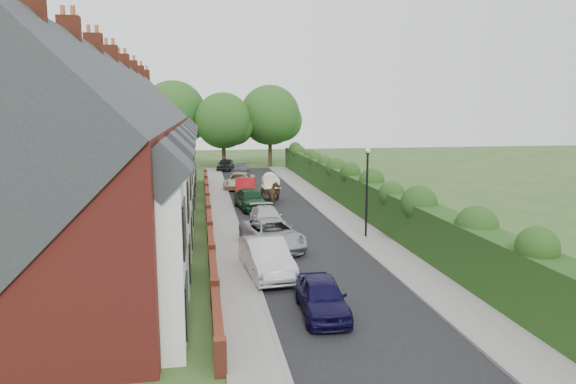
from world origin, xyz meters
The scene contains 24 objects.
ground centered at (0.00, 0.00, 0.00)m, with size 140.00×140.00×0.00m, color #2D4C1E.
road centered at (-0.50, 11.00, 0.01)m, with size 6.00×58.00×0.02m, color black.
pavement_hedge_side centered at (3.60, 11.00, 0.06)m, with size 2.20×58.00×0.12m, color gray.
pavement_house_side centered at (-4.35, 11.00, 0.06)m, with size 1.70×58.00×0.12m, color gray.
kerb_hedge_side centered at (2.55, 11.00, 0.07)m, with size 0.18×58.00×0.13m, color gray.
kerb_house_side centered at (-3.55, 11.00, 0.07)m, with size 0.18×58.00×0.13m, color gray.
hedge centered at (5.40, 11.00, 1.60)m, with size 2.10×58.00×2.85m.
terrace_row centered at (-10.87, 9.98, 4.47)m, with size 9.05×40.50×11.50m.
garden_wall_row centered at (-5.35, 10.00, 0.46)m, with size 0.35×40.35×1.10m.
lamppost centered at (3.40, 4.00, 3.30)m, with size 0.32×0.32×5.16m.
tree_far_left centered at (-2.65, 40.08, 5.71)m, with size 7.14×6.80×9.29m.
tree_far_right centered at (3.39, 42.08, 6.31)m, with size 7.98×7.60×10.31m.
tree_far_back centered at (-8.59, 43.08, 6.62)m, with size 8.40×8.00×10.82m.
car_navy centered at (-1.60, -6.26, 0.67)m, with size 1.59×3.95×1.35m, color black.
car_silver_a centered at (-3.00, -1.54, 0.80)m, with size 1.70×4.87×1.61m, color #BAB9BE.
car_silver_b centered at (-2.12, 2.95, 0.74)m, with size 2.46×5.34×1.48m, color #999BA0.
car_white centered at (-1.83, 7.56, 0.63)m, with size 1.78×4.38×1.27m, color #BDBDBD.
car_green centered at (-2.26, 13.63, 0.78)m, with size 1.84×4.58×1.56m, color black.
car_red centered at (-2.15, 19.33, 0.77)m, with size 1.62×4.66×1.53m, color maroon.
car_beige centered at (-2.28, 23.80, 0.72)m, with size 2.38×5.16×1.43m, color #C7B68F.
car_grey centered at (-1.60, 32.24, 0.64)m, with size 1.78×4.38×1.27m, color #4C4E53.
car_black centered at (-2.89, 38.27, 0.73)m, with size 1.73×4.29×1.46m, color black.
horse centered at (-0.29, 14.92, 0.85)m, with size 0.92×2.02×1.71m, color #4B381B.
horse_cart centered at (-0.29, 17.09, 1.28)m, with size 1.40×3.09×2.23m.
Camera 1 is at (-5.71, -23.28, 7.28)m, focal length 32.00 mm.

